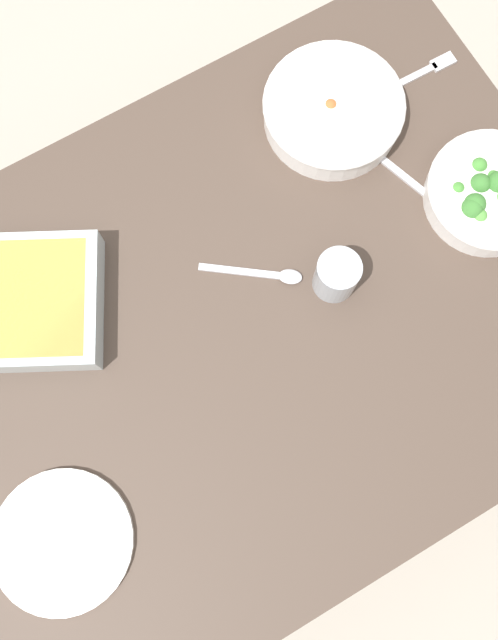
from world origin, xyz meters
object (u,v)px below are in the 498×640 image
Objects in this scene: stew_bowl at (333,110)px; fork_on_table at (418,74)px; drink_cup at (336,276)px; spoon_by_broccoli at (471,218)px; baking_dish at (7,302)px; side_plate at (62,541)px; broccoli_bowl at (489,193)px; spoon_by_stew at (375,153)px; spoon_spare at (265,274)px.

stew_bowl is 1.39× the size of fork_on_table.
drink_cup is 0.51× the size of spoon_by_broccoli.
stew_bowl is at bearing -68.74° from spoon_by_broccoli.
baking_dish reaches higher than side_plate.
stew_bowl is 0.30m from spoon_by_broccoli.
broccoli_bowl is 0.30m from drink_cup.
drink_cup reaches higher than spoon_by_broccoli.
side_plate is 0.82m from spoon_by_stew.
spoon_by_stew and spoon_by_broccoli have the same top height.
broccoli_bowl is 0.26m from fork_on_table.
side_plate is 1.45× the size of spoon_spare.
fork_on_table is (-0.43, -0.19, -0.00)m from spoon_spare.
fork_on_table is (-0.82, -0.03, -0.03)m from baking_dish.
broccoli_bowl is at bearing 124.83° from spoon_by_stew.
drink_cup is at bearing -165.92° from side_plate.
spoon_by_broccoli is at bearing 161.51° from baking_dish.
broccoli_bowl reaches higher than fork_on_table.
baking_dish is 2.43× the size of spoon_spare.
spoon_by_broccoli and spoon_spare have the same top height.
baking_dish is 1.67× the size of side_plate.
broccoli_bowl is 0.59× the size of baking_dish.
spoon_by_stew is 0.29m from spoon_spare.
baking_dish is 0.39m from side_plate.
broccoli_bowl is at bearing 179.45° from drink_cup.
spoon_by_broccoli is at bearing 112.91° from spoon_by_stew.
broccoli_bowl reaches higher than spoon_by_broccoli.
drink_cup is 0.39× the size of side_plate.
drink_cup is 0.56× the size of spoon_spare.
broccoli_bowl reaches higher than spoon_spare.
fork_on_table is (-0.92, -0.40, -0.00)m from side_plate.
broccoli_bowl reaches higher than spoon_by_stew.
drink_cup is at bearing 41.34° from spoon_by_stew.
baking_dish is (0.78, -0.23, 0.00)m from broccoli_bowl.
spoon_by_broccoli is at bearing 75.06° from fork_on_table.
baking_dish is 2.14× the size of spoon_by_stew.
baking_dish is at bearing -5.63° from spoon_by_stew.
fork_on_table is at bearing -178.17° from baking_dish.
stew_bowl reaches higher than spoon_by_broccoli.
drink_cup is at bearing 37.17° from fork_on_table.
stew_bowl is at bearing -142.23° from spoon_spare.
spoon_spare is (-0.39, 0.16, -0.03)m from baking_dish.
broccoli_bowl is 1.30× the size of spoon_by_broccoli.
spoon_by_broccoli is 0.37m from spoon_spare.
spoon_by_broccoli is (-0.08, 0.18, 0.00)m from spoon_by_stew.
drink_cup is 0.27m from spoon_by_broccoli.
stew_bowl is at bearing -60.76° from broccoli_bowl.
baking_dish is at bearing 1.83° from fork_on_table.
baking_dish is 2.20× the size of spoon_by_broccoli.
broccoli_bowl reaches higher than side_plate.
stew_bowl reaches higher than fork_on_table.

